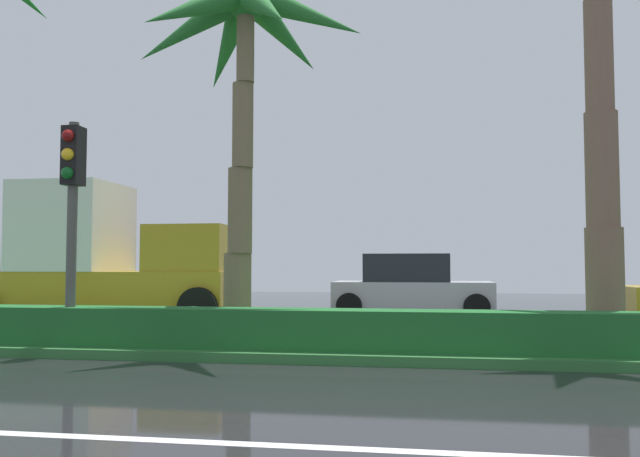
{
  "coord_description": "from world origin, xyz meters",
  "views": [
    {
      "loc": [
        -0.17,
        -3.02,
        1.42
      ],
      "look_at": [
        -2.35,
        10.68,
        2.21
      ],
      "focal_mm": 36.02,
      "sensor_mm": 36.0,
      "label": 1
    }
  ],
  "objects_px": {
    "palm_tree_centre_left": "(244,47)",
    "box_truck_lead": "(109,260)",
    "car_in_traffic_leading": "(411,286)",
    "traffic_signal_median_left": "(72,191)"
  },
  "relations": [
    {
      "from": "palm_tree_centre_left",
      "to": "box_truck_lead",
      "type": "height_order",
      "value": "palm_tree_centre_left"
    },
    {
      "from": "box_truck_lead",
      "to": "palm_tree_centre_left",
      "type": "bearing_deg",
      "value": -43.1
    },
    {
      "from": "palm_tree_centre_left",
      "to": "car_in_traffic_leading",
      "type": "height_order",
      "value": "palm_tree_centre_left"
    },
    {
      "from": "box_truck_lead",
      "to": "car_in_traffic_leading",
      "type": "height_order",
      "value": "box_truck_lead"
    },
    {
      "from": "car_in_traffic_leading",
      "to": "palm_tree_centre_left",
      "type": "bearing_deg",
      "value": -110.28
    },
    {
      "from": "box_truck_lead",
      "to": "car_in_traffic_leading",
      "type": "relative_size",
      "value": 1.49
    },
    {
      "from": "palm_tree_centre_left",
      "to": "traffic_signal_median_left",
      "type": "xyz_separation_m",
      "value": [
        -2.55,
        -1.05,
        -2.58
      ]
    },
    {
      "from": "palm_tree_centre_left",
      "to": "car_in_traffic_leading",
      "type": "relative_size",
      "value": 1.5
    },
    {
      "from": "traffic_signal_median_left",
      "to": "box_truck_lead",
      "type": "height_order",
      "value": "traffic_signal_median_left"
    },
    {
      "from": "traffic_signal_median_left",
      "to": "car_in_traffic_leading",
      "type": "relative_size",
      "value": 0.83
    }
  ]
}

